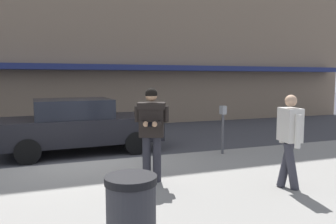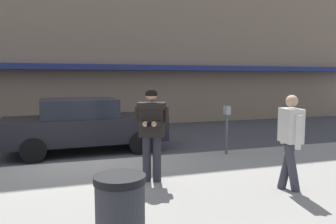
{
  "view_description": "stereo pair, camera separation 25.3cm",
  "coord_description": "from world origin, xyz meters",
  "px_view_note": "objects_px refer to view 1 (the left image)",
  "views": [
    {
      "loc": [
        -0.8,
        -8.08,
        2.12
      ],
      "look_at": [
        1.33,
        -2.31,
        1.49
      ],
      "focal_mm": 35.0,
      "sensor_mm": 36.0,
      "label": 1
    },
    {
      "loc": [
        -0.56,
        -8.17,
        2.12
      ],
      "look_at": [
        1.33,
        -2.31,
        1.49
      ],
      "focal_mm": 35.0,
      "sensor_mm": 36.0,
      "label": 2
    }
  ],
  "objects_px": {
    "man_texting_on_phone": "(152,125)",
    "parking_meter": "(223,123)",
    "parked_sedan_mid": "(79,125)",
    "trash_bin": "(131,221)",
    "pedestrian_in_light_coat": "(290,136)"
  },
  "relations": [
    {
      "from": "man_texting_on_phone",
      "to": "parking_meter",
      "type": "xyz_separation_m",
      "value": [
        2.46,
        1.61,
        -0.28
      ]
    },
    {
      "from": "parked_sedan_mid",
      "to": "trash_bin",
      "type": "bearing_deg",
      "value": -90.28
    },
    {
      "from": "man_texting_on_phone",
      "to": "trash_bin",
      "type": "distance_m",
      "value": 2.92
    },
    {
      "from": "man_texting_on_phone",
      "to": "parked_sedan_mid",
      "type": "bearing_deg",
      "value": 105.48
    },
    {
      "from": "pedestrian_in_light_coat",
      "to": "parked_sedan_mid",
      "type": "bearing_deg",
      "value": 123.29
    },
    {
      "from": "man_texting_on_phone",
      "to": "parking_meter",
      "type": "height_order",
      "value": "man_texting_on_phone"
    },
    {
      "from": "pedestrian_in_light_coat",
      "to": "parking_meter",
      "type": "relative_size",
      "value": 1.34
    },
    {
      "from": "man_texting_on_phone",
      "to": "trash_bin",
      "type": "relative_size",
      "value": 1.84
    },
    {
      "from": "parked_sedan_mid",
      "to": "pedestrian_in_light_coat",
      "type": "distance_m",
      "value": 5.89
    },
    {
      "from": "pedestrian_in_light_coat",
      "to": "trash_bin",
      "type": "height_order",
      "value": "pedestrian_in_light_coat"
    },
    {
      "from": "man_texting_on_phone",
      "to": "pedestrian_in_light_coat",
      "type": "xyz_separation_m",
      "value": [
        2.2,
        -1.21,
        -0.14
      ]
    },
    {
      "from": "parking_meter",
      "to": "pedestrian_in_light_coat",
      "type": "bearing_deg",
      "value": -95.25
    },
    {
      "from": "parked_sedan_mid",
      "to": "man_texting_on_phone",
      "type": "relative_size",
      "value": 2.54
    },
    {
      "from": "pedestrian_in_light_coat",
      "to": "trash_bin",
      "type": "bearing_deg",
      "value": -156.15
    },
    {
      "from": "parked_sedan_mid",
      "to": "pedestrian_in_light_coat",
      "type": "bearing_deg",
      "value": -56.71
    }
  ]
}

